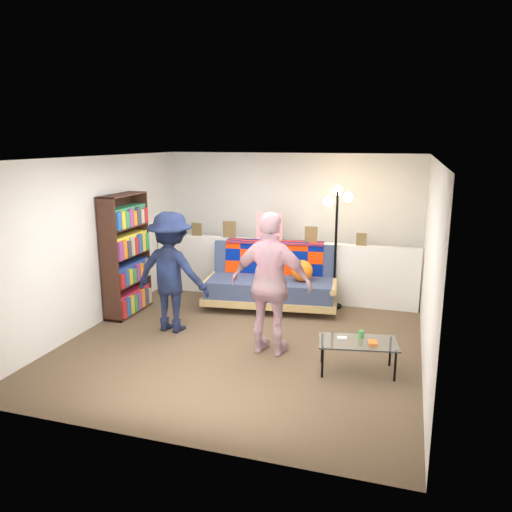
# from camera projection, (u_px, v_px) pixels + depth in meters

# --- Properties ---
(ground) EXTENTS (5.00, 5.00, 0.00)m
(ground) POSITION_uv_depth(u_px,v_px,m) (247.00, 338.00, 6.76)
(ground) COLOR brown
(ground) RESTS_ON ground
(room_shell) EXTENTS (4.60, 5.05, 2.45)m
(room_shell) POSITION_uv_depth(u_px,v_px,m) (258.00, 211.00, 6.82)
(room_shell) COLOR silver
(room_shell) RESTS_ON ground
(half_wall_ledge) EXTENTS (4.45, 0.15, 1.00)m
(half_wall_ledge) POSITION_uv_depth(u_px,v_px,m) (281.00, 270.00, 8.32)
(half_wall_ledge) COLOR silver
(half_wall_ledge) RESTS_ON ground
(ledge_decor) EXTENTS (2.97, 0.02, 0.45)m
(ledge_decor) POSITION_uv_depth(u_px,v_px,m) (268.00, 229.00, 8.21)
(ledge_decor) COLOR brown
(ledge_decor) RESTS_ON half_wall_ledge
(futon_sofa) EXTENTS (2.18, 1.23, 0.90)m
(futon_sofa) POSITION_uv_depth(u_px,v_px,m) (273.00, 281.00, 7.94)
(futon_sofa) COLOR tan
(futon_sofa) RESTS_ON ground
(bookshelf) EXTENTS (0.31, 0.92, 1.84)m
(bookshelf) POSITION_uv_depth(u_px,v_px,m) (126.00, 259.00, 7.57)
(bookshelf) COLOR #321810
(bookshelf) RESTS_ON ground
(coffee_table) EXTENTS (0.96, 0.64, 0.46)m
(coffee_table) POSITION_uv_depth(u_px,v_px,m) (358.00, 343.00, 5.70)
(coffee_table) COLOR black
(coffee_table) RESTS_ON ground
(floor_lamp) EXTENTS (0.45, 0.37, 1.93)m
(floor_lamp) POSITION_uv_depth(u_px,v_px,m) (337.00, 222.00, 7.72)
(floor_lamp) COLOR black
(floor_lamp) RESTS_ON ground
(person_left) EXTENTS (1.12, 0.69, 1.68)m
(person_left) POSITION_uv_depth(u_px,v_px,m) (171.00, 272.00, 6.87)
(person_left) COLOR black
(person_left) RESTS_ON ground
(person_right) EXTENTS (1.08, 0.53, 1.79)m
(person_right) POSITION_uv_depth(u_px,v_px,m) (271.00, 284.00, 6.10)
(person_right) COLOR pink
(person_right) RESTS_ON ground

